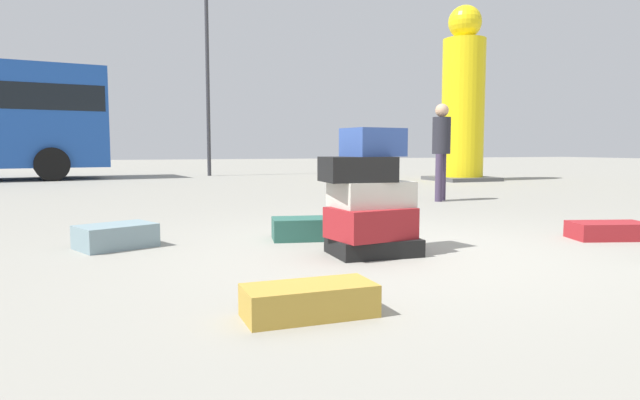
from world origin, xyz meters
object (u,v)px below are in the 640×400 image
(suitcase_teal_foreground_far, at_px, (312,228))
(yellow_dummy_statue, at_px, (463,103))
(suitcase_tan_foreground_near, at_px, (309,300))
(suitcase_maroon_upright_blue, at_px, (609,231))
(lamp_post, at_px, (207,37))
(suitcase_slate_left_side, at_px, (116,236))
(suitcase_tower, at_px, (369,200))
(person_bearded_onlooker, at_px, (441,143))

(suitcase_teal_foreground_far, bearing_deg, yellow_dummy_statue, 59.04)
(suitcase_tan_foreground_near, distance_m, suitcase_maroon_upright_blue, 3.78)
(lamp_post, bearing_deg, suitcase_tan_foreground_near, -96.69)
(suitcase_tan_foreground_near, height_order, suitcase_maroon_upright_blue, suitcase_tan_foreground_near)
(suitcase_tan_foreground_near, xyz_separation_m, lamp_post, (1.77, 15.09, 4.25))
(suitcase_maroon_upright_blue, relative_size, suitcase_teal_foreground_far, 0.94)
(suitcase_tan_foreground_near, relative_size, suitcase_slate_left_side, 1.09)
(lamp_post, bearing_deg, suitcase_teal_foreground_far, -94.25)
(suitcase_maroon_upright_blue, distance_m, suitcase_teal_foreground_far, 2.89)
(suitcase_tower, xyz_separation_m, suitcase_maroon_upright_blue, (2.52, -0.10, -0.37))
(yellow_dummy_statue, bearing_deg, person_bearded_onlooker, -127.46)
(suitcase_slate_left_side, xyz_separation_m, lamp_post, (2.74, 12.60, 4.23))
(yellow_dummy_statue, height_order, lamp_post, lamp_post)
(suitcase_slate_left_side, bearing_deg, suitcase_teal_foreground_far, -29.38)
(suitcase_maroon_upright_blue, bearing_deg, suitcase_tan_foreground_near, -142.93)
(suitcase_tan_foreground_near, bearing_deg, suitcase_teal_foreground_far, 70.17)
(person_bearded_onlooker, relative_size, yellow_dummy_statue, 0.35)
(suitcase_slate_left_side, relative_size, lamp_post, 0.09)
(suitcase_slate_left_side, distance_m, yellow_dummy_statue, 11.88)
(suitcase_maroon_upright_blue, distance_m, person_bearded_onlooker, 4.06)
(suitcase_tower, xyz_separation_m, suitcase_tan_foreground_near, (-1.02, -1.44, -0.37))
(suitcase_tower, relative_size, suitcase_slate_left_side, 1.65)
(suitcase_tower, relative_size, yellow_dummy_statue, 0.22)
(suitcase_slate_left_side, height_order, suitcase_teal_foreground_far, suitcase_teal_foreground_far)
(suitcase_slate_left_side, bearing_deg, suitcase_tan_foreground_near, -92.98)
(suitcase_tower, distance_m, suitcase_tan_foreground_near, 1.80)
(suitcase_tower, bearing_deg, yellow_dummy_statue, 51.85)
(lamp_post, bearing_deg, person_bearded_onlooker, -76.57)
(suitcase_tower, xyz_separation_m, lamp_post, (0.75, 13.65, 3.89))
(suitcase_tan_foreground_near, relative_size, person_bearded_onlooker, 0.43)
(yellow_dummy_statue, xyz_separation_m, lamp_post, (-6.10, 4.92, 2.25))
(suitcase_tower, height_order, suitcase_tan_foreground_near, suitcase_tower)
(suitcase_teal_foreground_far, distance_m, yellow_dummy_statue, 10.74)
(suitcase_tan_foreground_near, bearing_deg, suitcase_tower, 54.40)
(suitcase_maroon_upright_blue, bearing_deg, lamp_post, 113.59)
(suitcase_tower, relative_size, suitcase_tan_foreground_near, 1.52)
(suitcase_teal_foreground_far, bearing_deg, suitcase_slate_left_side, -174.12)
(suitcase_tan_foreground_near, distance_m, yellow_dummy_statue, 13.02)
(suitcase_maroon_upright_blue, xyz_separation_m, suitcase_slate_left_side, (-4.50, 1.14, 0.02))
(suitcase_maroon_upright_blue, bearing_deg, suitcase_slate_left_side, -177.95)
(lamp_post, bearing_deg, suitcase_slate_left_side, -102.25)
(suitcase_tower, height_order, suitcase_maroon_upright_blue, suitcase_tower)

